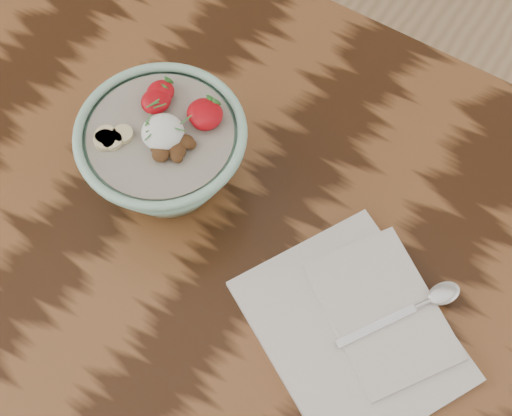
{
  "coord_description": "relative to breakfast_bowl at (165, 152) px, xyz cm",
  "views": [
    {
      "loc": [
        19.93,
        -25.73,
        156.44
      ],
      "look_at": [
        1.23,
        4.06,
        87.06
      ],
      "focal_mm": 50.0,
      "sensor_mm": 36.0,
      "label": 1
    }
  ],
  "objects": [
    {
      "name": "table",
      "position": [
        13.71,
        -6.86,
        -16.25
      ],
      "size": [
        160.0,
        90.0,
        75.0
      ],
      "color": "black",
      "rests_on": "ground"
    },
    {
      "name": "breakfast_bowl",
      "position": [
        0.0,
        0.0,
        0.0
      ],
      "size": [
        20.51,
        20.51,
        13.4
      ],
      "rotation": [
        0.0,
        0.0,
        0.4
      ],
      "color": "#98CDB2",
      "rests_on": "table"
    },
    {
      "name": "spoon",
      "position": [
        35.8,
        1.85,
        -5.07
      ],
      "size": [
        10.42,
        14.89,
        0.86
      ],
      "rotation": [
        0.0,
        0.0,
        -0.57
      ],
      "color": "silver",
      "rests_on": "napkin"
    },
    {
      "name": "napkin",
      "position": [
        30.31,
        -4.72,
        -6.32
      ],
      "size": [
        31.39,
        29.46,
        1.53
      ],
      "rotation": [
        0.0,
        0.0,
        -0.5
      ],
      "color": "silver",
      "rests_on": "table"
    }
  ]
}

